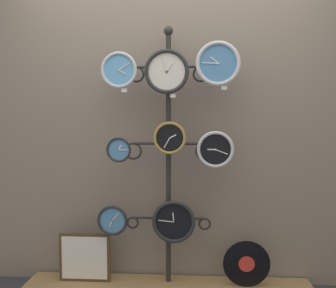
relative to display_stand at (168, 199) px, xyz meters
The scene contains 16 objects.
shop_wall 0.71m from the display_stand, 90.00° to the left, with size 4.40×0.04×2.80m.
low_shelf 0.68m from the display_stand, 90.00° to the right, with size 2.20×0.36×0.06m.
display_stand is the anchor object (origin of this frame).
clock_top_left 1.05m from the display_stand, 162.73° to the right, with size 0.27×0.04×0.27m.
clock_top_center 0.97m from the display_stand, 93.26° to the right, with size 0.33×0.04×0.33m.
clock_top_right 1.09m from the display_stand, 16.88° to the right, with size 0.32×0.04×0.32m.
clock_middle_left 0.54m from the display_stand, 165.72° to the right, with size 0.19×0.04×0.19m.
clock_middle_center 0.49m from the display_stand, 79.87° to the right, with size 0.24×0.04×0.24m.
clock_middle_right 0.54m from the display_stand, 15.83° to the right, with size 0.27×0.04×0.27m.
clock_bottom_left 0.46m from the display_stand, 169.18° to the right, with size 0.23×0.04×0.23m.
clock_bottom_center 0.18m from the display_stand, 62.66° to the right, with size 0.33×0.04×0.33m.
vinyl_record 0.76m from the display_stand, ahead, with size 0.35×0.01×0.35m.
picture_frame 0.80m from the display_stand, behind, with size 0.40×0.02×0.38m.
price_tag_upper 0.90m from the display_stand, 160.68° to the right, with size 0.04×0.00×0.03m.
price_tag_mid 0.80m from the display_stand, 69.85° to the right, with size 0.04×0.00×0.03m.
price_tag_lower 0.95m from the display_stand, 15.17° to the right, with size 0.04×0.00×0.03m.
Camera 1 is at (0.19, -2.58, 1.35)m, focal length 42.00 mm.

